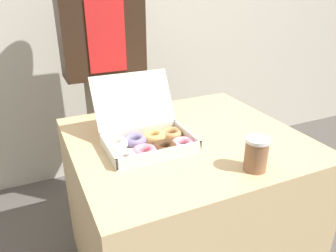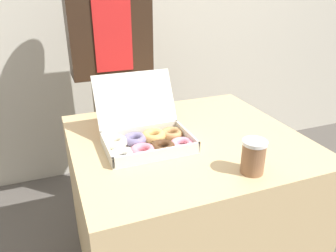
% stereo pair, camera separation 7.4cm
% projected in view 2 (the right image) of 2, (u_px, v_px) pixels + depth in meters
% --- Properties ---
extents(table, '(0.92, 0.84, 0.71)m').
position_uv_depth(table, '(185.00, 208.00, 1.49)').
color(table, tan).
rests_on(table, ground_plane).
extents(donut_box, '(0.36, 0.35, 0.24)m').
position_uv_depth(donut_box, '(146.00, 137.00, 1.27)').
color(donut_box, silver).
rests_on(donut_box, table).
extents(coffee_cup, '(0.08, 0.08, 0.12)m').
position_uv_depth(coffee_cup, '(253.00, 157.00, 1.08)').
color(coffee_cup, '#8C6042').
rests_on(coffee_cup, table).
extents(person_customer, '(0.42, 0.24, 1.63)m').
position_uv_depth(person_customer, '(111.00, 62.00, 1.75)').
color(person_customer, gray).
rests_on(person_customer, ground_plane).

